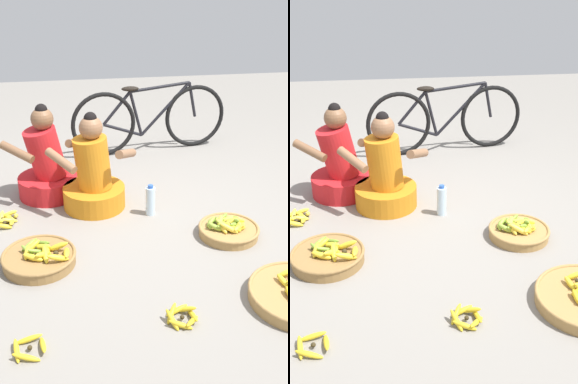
{
  "view_description": "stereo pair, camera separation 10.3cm",
  "coord_description": "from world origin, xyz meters",
  "views": [
    {
      "loc": [
        -0.5,
        -3.3,
        1.91
      ],
      "look_at": [
        0.0,
        -0.2,
        0.35
      ],
      "focal_mm": 44.51,
      "sensor_mm": 36.0,
      "label": 1
    },
    {
      "loc": [
        -0.39,
        -3.32,
        1.91
      ],
      "look_at": [
        0.0,
        -0.2,
        0.35
      ],
      "focal_mm": 44.51,
      "sensor_mm": 36.0,
      "label": 2
    }
  ],
  "objects": [
    {
      "name": "banana_basket_front_left",
      "position": [
        0.63,
        -0.34,
        0.05
      ],
      "size": [
        0.46,
        0.46,
        0.16
      ],
      "color": "#A87F47",
      "rests_on": "ground"
    },
    {
      "name": "loose_bananas_front_center",
      "position": [
        -1.07,
        0.13,
        0.03
      ],
      "size": [
        0.22,
        0.24,
        0.08
      ],
      "color": "yellow",
      "rests_on": "ground"
    },
    {
      "name": "loose_bananas_mid_right",
      "position": [
        0.06,
        -1.2,
        0.03
      ],
      "size": [
        0.22,
        0.21,
        0.09
      ],
      "color": "gold",
      "rests_on": "ground"
    },
    {
      "name": "banana_basket_near_bicycle",
      "position": [
        -0.77,
        -0.5,
        0.05
      ],
      "size": [
        0.51,
        0.51,
        0.17
      ],
      "color": "olive",
      "rests_on": "ground"
    },
    {
      "name": "ground_plane",
      "position": [
        0.0,
        0.0,
        0.0
      ],
      "size": [
        10.0,
        10.0,
        0.0
      ],
      "primitive_type": "plane",
      "color": "gray"
    },
    {
      "name": "vendor_woman_front",
      "position": [
        -0.35,
        0.3,
        0.27
      ],
      "size": [
        0.75,
        0.52,
        0.83
      ],
      "color": "orange",
      "rests_on": "ground"
    },
    {
      "name": "water_bottle",
      "position": [
        0.1,
        0.08,
        0.12
      ],
      "size": [
        0.08,
        0.08,
        0.26
      ],
      "color": "silver",
      "rests_on": "ground"
    },
    {
      "name": "vendor_woman_behind",
      "position": [
        -0.73,
        0.58,
        0.27
      ],
      "size": [
        0.73,
        0.54,
        0.83
      ],
      "color": "red",
      "rests_on": "ground"
    },
    {
      "name": "loose_bananas_back_center",
      "position": [
        -0.8,
        -1.32,
        0.02
      ],
      "size": [
        0.19,
        0.19,
        0.06
      ],
      "color": "gold",
      "rests_on": "ground"
    },
    {
      "name": "bicycle_leaning",
      "position": [
        0.34,
        1.51,
        0.36
      ],
      "size": [
        1.69,
        0.27,
        0.73
      ],
      "color": "black",
      "rests_on": "ground"
    }
  ]
}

